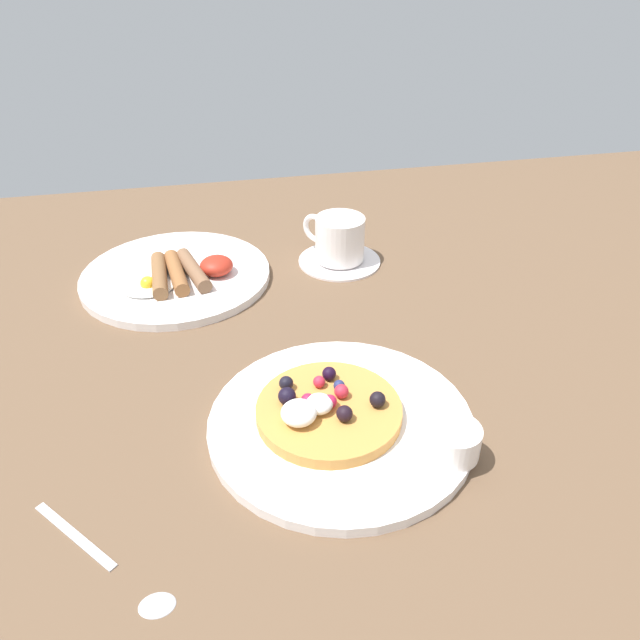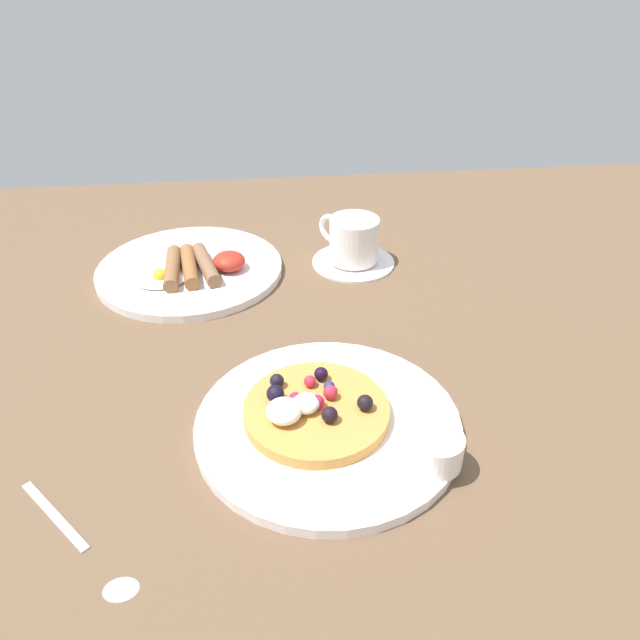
# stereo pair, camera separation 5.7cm
# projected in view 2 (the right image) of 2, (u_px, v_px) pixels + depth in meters

# --- Properties ---
(ground_plane) EXTENTS (1.75, 1.17, 0.03)m
(ground_plane) POSITION_uv_depth(u_px,v_px,m) (297.00, 367.00, 0.74)
(ground_plane) COLOR brown
(pancake_plate) EXTENTS (0.27, 0.27, 0.01)m
(pancake_plate) POSITION_uv_depth(u_px,v_px,m) (328.00, 424.00, 0.63)
(pancake_plate) COLOR white
(pancake_plate) RESTS_ON ground_plane
(pancake_with_berries) EXTENTS (0.15, 0.15, 0.03)m
(pancake_with_berries) POSITION_uv_depth(u_px,v_px,m) (314.00, 409.00, 0.62)
(pancake_with_berries) COLOR #CD893E
(pancake_with_berries) RESTS_ON pancake_plate
(syrup_ramekin) EXTENTS (0.05, 0.05, 0.03)m
(syrup_ramekin) POSITION_uv_depth(u_px,v_px,m) (436.00, 449.00, 0.57)
(syrup_ramekin) COLOR white
(syrup_ramekin) RESTS_ON pancake_plate
(breakfast_plate) EXTENTS (0.26, 0.26, 0.01)m
(breakfast_plate) POSITION_uv_depth(u_px,v_px,m) (190.00, 270.00, 0.89)
(breakfast_plate) COLOR white
(breakfast_plate) RESTS_ON ground_plane
(fried_breakfast) EXTENTS (0.15, 0.11, 0.03)m
(fried_breakfast) POSITION_uv_depth(u_px,v_px,m) (195.00, 267.00, 0.87)
(fried_breakfast) COLOR brown
(fried_breakfast) RESTS_ON breakfast_plate
(coffee_saucer) EXTENTS (0.12, 0.12, 0.01)m
(coffee_saucer) POSITION_uv_depth(u_px,v_px,m) (353.00, 261.00, 0.92)
(coffee_saucer) COLOR white
(coffee_saucer) RESTS_ON ground_plane
(coffee_cup) EXTENTS (0.08, 0.09, 0.06)m
(coffee_cup) POSITION_uv_depth(u_px,v_px,m) (353.00, 238.00, 0.90)
(coffee_cup) COLOR white
(coffee_cup) RESTS_ON coffee_saucer
(teaspoon) EXTENTS (0.12, 0.13, 0.01)m
(teaspoon) POSITION_uv_depth(u_px,v_px,m) (92.00, 557.00, 0.50)
(teaspoon) COLOR silver
(teaspoon) RESTS_ON ground_plane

